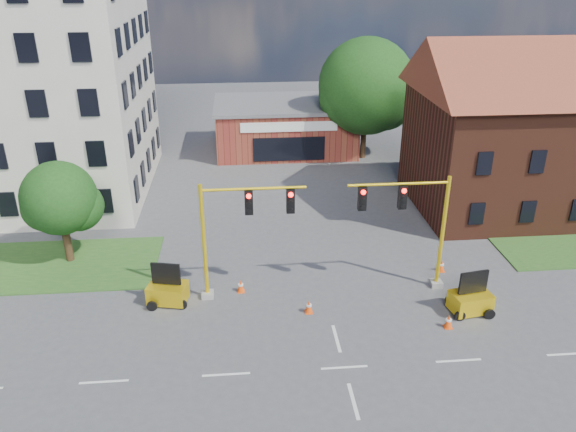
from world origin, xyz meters
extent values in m
plane|color=#4A4A4D|center=(0.00, 0.00, 0.00)|extent=(120.00, 120.00, 0.00)
cube|color=beige|center=(-20.00, 22.00, 10.00)|extent=(18.00, 15.00, 20.00)
cube|color=maroon|center=(0.00, 30.00, 2.00)|extent=(12.00, 8.00, 4.00)
cube|color=#5E5E61|center=(0.00, 30.00, 4.15)|extent=(12.40, 8.40, 0.30)
cube|color=silver|center=(0.00, 25.95, 3.20)|extent=(8.00, 0.10, 0.80)
cube|color=black|center=(0.00, 25.95, 1.30)|extent=(6.00, 0.10, 2.00)
cube|color=#532719|center=(18.00, 16.00, 4.00)|extent=(20.00, 10.00, 8.00)
cylinder|color=#382314|center=(6.50, 27.00, 2.19)|extent=(0.44, 0.44, 4.37)
sphere|color=#194114|center=(6.50, 27.00, 6.16)|extent=(7.97, 7.97, 7.97)
sphere|color=#194114|center=(8.09, 27.30, 5.17)|extent=(5.58, 5.58, 5.58)
cylinder|color=#382314|center=(-14.00, 10.50, 1.39)|extent=(0.44, 0.44, 2.78)
sphere|color=#194114|center=(-14.00, 10.50, 3.91)|extent=(4.08, 4.08, 4.08)
sphere|color=#194114|center=(-13.18, 10.80, 3.28)|extent=(2.86, 2.86, 2.86)
cube|color=gray|center=(-6.00, 6.00, 0.15)|extent=(0.60, 0.60, 0.30)
cylinder|color=yellow|center=(-6.00, 6.00, 3.10)|extent=(0.20, 0.20, 6.20)
cylinder|color=yellow|center=(-3.50, 6.00, 5.90)|extent=(5.00, 0.14, 0.14)
cube|color=black|center=(-3.75, 6.00, 5.20)|extent=(0.40, 0.32, 1.20)
cube|color=black|center=(-1.75, 6.00, 5.20)|extent=(0.40, 0.32, 1.20)
sphere|color=#FF0C07|center=(-3.75, 5.82, 5.60)|extent=(0.24, 0.24, 0.24)
cube|color=gray|center=(6.00, 6.00, 0.15)|extent=(0.60, 0.60, 0.30)
cylinder|color=yellow|center=(6.00, 6.00, 3.10)|extent=(0.20, 0.20, 6.20)
cylinder|color=yellow|center=(3.50, 6.00, 5.90)|extent=(5.00, 0.14, 0.14)
cube|color=black|center=(3.75, 6.00, 5.20)|extent=(0.40, 0.32, 1.20)
cube|color=black|center=(1.75, 6.00, 5.20)|extent=(0.40, 0.32, 1.20)
sphere|color=#FF0C07|center=(3.75, 5.82, 5.60)|extent=(0.24, 0.24, 0.24)
cube|color=yellow|center=(-7.95, 5.69, 0.57)|extent=(2.10, 1.63, 0.94)
cube|color=black|center=(-7.95, 5.69, 1.67)|extent=(1.45, 0.44, 1.15)
cube|color=yellow|center=(6.85, 3.55, 0.58)|extent=(2.08, 1.56, 0.95)
cube|color=black|center=(6.85, 3.55, 1.68)|extent=(1.47, 0.37, 1.16)
cube|color=#F84B0D|center=(-1.01, 4.17, 0.02)|extent=(0.38, 0.38, 0.04)
cone|color=#F84B0D|center=(-1.01, 4.17, 0.35)|extent=(0.40, 0.40, 0.70)
cylinder|color=silver|center=(-1.01, 4.17, 0.42)|extent=(0.27, 0.27, 0.09)
cube|color=#F84B0D|center=(-4.30, 6.35, 0.02)|extent=(0.38, 0.38, 0.04)
cone|color=#F84B0D|center=(-4.30, 6.35, 0.35)|extent=(0.40, 0.40, 0.70)
cylinder|color=silver|center=(-4.30, 6.35, 0.42)|extent=(0.27, 0.27, 0.09)
cube|color=#F84B0D|center=(5.36, 2.37, 0.02)|extent=(0.38, 0.38, 0.04)
cone|color=#F84B0D|center=(5.36, 2.37, 0.35)|extent=(0.40, 0.40, 0.70)
cylinder|color=silver|center=(5.36, 2.37, 0.42)|extent=(0.27, 0.27, 0.09)
cube|color=#F84B0D|center=(6.78, 7.48, 0.02)|extent=(0.38, 0.38, 0.04)
cone|color=#F84B0D|center=(6.78, 7.48, 0.35)|extent=(0.40, 0.40, 0.70)
cylinder|color=silver|center=(6.78, 7.48, 0.42)|extent=(0.27, 0.27, 0.09)
imported|color=silver|center=(11.34, 13.00, 0.69)|extent=(5.07, 2.57, 1.37)
camera|label=1|loc=(-4.07, -18.63, 15.85)|focal=35.00mm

